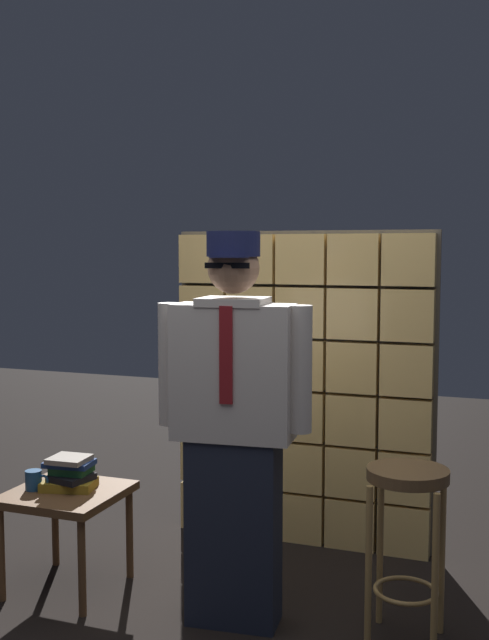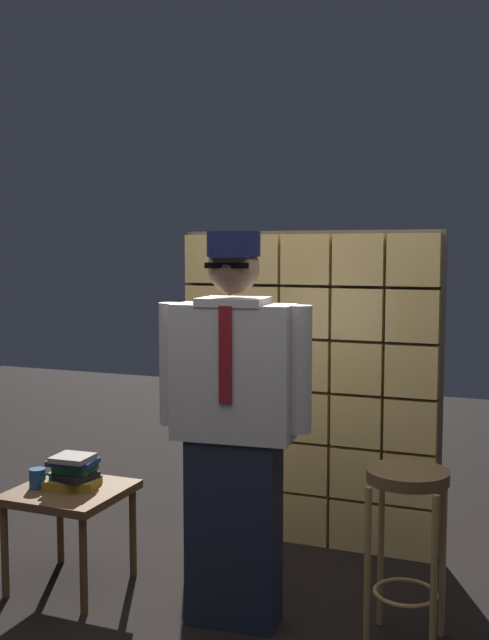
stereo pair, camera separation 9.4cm
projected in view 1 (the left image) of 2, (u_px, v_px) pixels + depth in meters
glass_block_wall at (301, 390)px, 4.27m from camera, size 1.48×0.10×1.78m
standing_person at (234, 423)px, 3.32m from camera, size 0.69×0.31×1.73m
bar_stool at (407, 513)px, 3.17m from camera, size 0.34×0.34×0.75m
side_table at (67, 503)px, 3.70m from camera, size 0.52×0.52×0.49m
book_stack at (70, 474)px, 3.71m from camera, size 0.28×0.23×0.16m
coffee_mug at (34, 480)px, 3.69m from camera, size 0.13×0.08×0.09m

